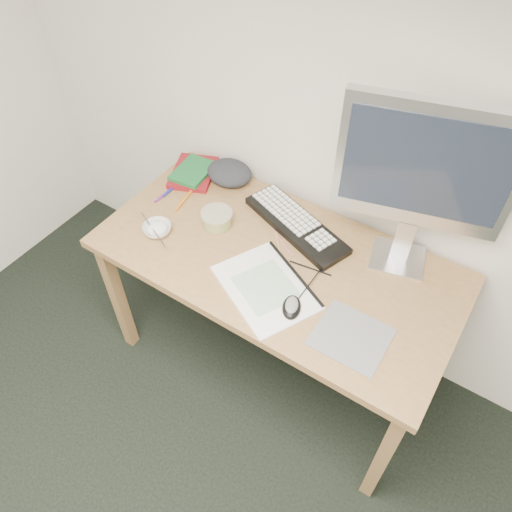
{
  "coord_description": "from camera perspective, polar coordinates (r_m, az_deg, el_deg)",
  "views": [
    {
      "loc": [
        0.43,
        0.32,
        2.17
      ],
      "look_at": [
        -0.24,
        1.33,
        0.83
      ],
      "focal_mm": 35.0,
      "sensor_mm": 36.0,
      "label": 1
    }
  ],
  "objects": [
    {
      "name": "mousepad",
      "position": [
        1.72,
        10.83,
        -9.05
      ],
      "size": [
        0.24,
        0.22,
        0.0
      ],
      "primitive_type": "cube",
      "rotation": [
        0.0,
        0.0,
        0.01
      ],
      "color": "slate",
      "rests_on": "desk"
    },
    {
      "name": "book_red",
      "position": [
        2.28,
        -7.17,
        9.44
      ],
      "size": [
        0.26,
        0.29,
        0.02
      ],
      "primitive_type": "cube",
      "rotation": [
        0.0,
        0.0,
        0.39
      ],
      "color": "maroon",
      "rests_on": "desk"
    },
    {
      "name": "chopsticks",
      "position": [
        2.0,
        -11.75,
        3.07
      ],
      "size": [
        0.21,
        0.11,
        0.02
      ],
      "primitive_type": "cylinder",
      "rotation": [
        0.0,
        1.57,
        -0.43
      ],
      "color": "#B4B4B6",
      "rests_on": "rice_bowl"
    },
    {
      "name": "monitor",
      "position": [
        1.71,
        18.72,
        9.08
      ],
      "size": [
        0.56,
        0.22,
        0.67
      ],
      "rotation": [
        0.0,
        0.0,
        0.27
      ],
      "color": "silver",
      "rests_on": "desk"
    },
    {
      "name": "pencil_black",
      "position": [
        1.88,
        6.22,
        -1.39
      ],
      "size": [
        0.17,
        0.03,
        0.01
      ],
      "primitive_type": "cylinder",
      "rotation": [
        0.0,
        1.57,
        0.14
      ],
      "color": "black",
      "rests_on": "desk"
    },
    {
      "name": "sketchpad",
      "position": [
        1.81,
        1.13,
        -3.65
      ],
      "size": [
        0.45,
        0.4,
        0.01
      ],
      "primitive_type": "cube",
      "rotation": [
        0.0,
        0.0,
        -0.47
      ],
      "color": "white",
      "rests_on": "desk"
    },
    {
      "name": "cloth_lump",
      "position": [
        2.23,
        -3.07,
        9.47
      ],
      "size": [
        0.2,
        0.18,
        0.07
      ],
      "primitive_type": "ellipsoid",
      "rotation": [
        0.0,
        0.0,
        0.23
      ],
      "color": "#24252C",
      "rests_on": "desk"
    },
    {
      "name": "pencil_tan",
      "position": [
        1.93,
        2.72,
        0.68
      ],
      "size": [
        0.13,
        0.15,
        0.01
      ],
      "primitive_type": "cylinder",
      "rotation": [
        0.0,
        1.57,
        -0.86
      ],
      "color": "tan",
      "rests_on": "desk"
    },
    {
      "name": "keyboard",
      "position": [
        2.02,
        4.63,
        3.56
      ],
      "size": [
        0.51,
        0.31,
        0.03
      ],
      "primitive_type": "cube",
      "rotation": [
        0.0,
        0.0,
        -0.34
      ],
      "color": "black",
      "rests_on": "desk"
    },
    {
      "name": "mouse",
      "position": [
        1.74,
        4.11,
        -5.64
      ],
      "size": [
        0.1,
        0.12,
        0.04
      ],
      "primitive_type": "ellipsoid",
      "rotation": [
        0.0,
        0.0,
        0.41
      ],
      "color": "black",
      "rests_on": "sketchpad"
    },
    {
      "name": "rice_bowl",
      "position": [
        2.03,
        -11.22,
        3.02
      ],
      "size": [
        0.14,
        0.14,
        0.04
      ],
      "primitive_type": "imported",
      "rotation": [
        0.0,
        0.0,
        0.2
      ],
      "color": "silver",
      "rests_on": "desk"
    },
    {
      "name": "marker_blue",
      "position": [
        2.22,
        -9.51,
        7.67
      ],
      "size": [
        0.01,
        0.13,
        0.01
      ],
      "primitive_type": "cylinder",
      "rotation": [
        0.0,
        1.57,
        1.57
      ],
      "color": "#1B2496",
      "rests_on": "desk"
    },
    {
      "name": "book_green",
      "position": [
        2.26,
        -7.21,
        9.61
      ],
      "size": [
        0.16,
        0.21,
        0.02
      ],
      "primitive_type": "cube",
      "rotation": [
        0.0,
        0.0,
        0.1
      ],
      "color": "#18632F",
      "rests_on": "book_red"
    },
    {
      "name": "pencil_pink",
      "position": [
        1.96,
        3.05,
        1.53
      ],
      "size": [
        0.14,
        0.09,
        0.01
      ],
      "primitive_type": "cylinder",
      "rotation": [
        0.0,
        1.57,
        -0.53
      ],
      "color": "#D1687E",
      "rests_on": "desk"
    },
    {
      "name": "desk",
      "position": [
        1.97,
        2.31,
        -1.8
      ],
      "size": [
        1.4,
        0.7,
        0.75
      ],
      "color": "#A1794A",
      "rests_on": "ground"
    },
    {
      "name": "fruit_tub",
      "position": [
        2.02,
        -4.48,
        4.28
      ],
      "size": [
        0.15,
        0.15,
        0.06
      ],
      "primitive_type": "cylinder",
      "rotation": [
        0.0,
        0.0,
        0.13
      ],
      "color": "#E1DF4F",
      "rests_on": "desk"
    },
    {
      "name": "marker_purple",
      "position": [
        2.2,
        -10.44,
        6.94
      ],
      "size": [
        0.02,
        0.12,
        0.01
      ],
      "primitive_type": "cylinder",
      "rotation": [
        0.0,
        1.57,
        1.53
      ],
      "color": "#6C2484",
      "rests_on": "desk"
    },
    {
      "name": "marker_orange",
      "position": [
        2.15,
        -8.27,
        6.32
      ],
      "size": [
        0.03,
        0.14,
        0.01
      ],
      "primitive_type": "cylinder",
      "rotation": [
        0.0,
        1.57,
        1.73
      ],
      "color": "orange",
      "rests_on": "desk"
    }
  ]
}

